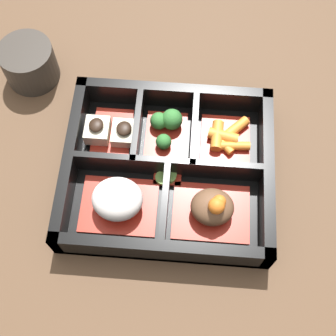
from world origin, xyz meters
name	(u,v)px	position (x,y,z in m)	size (l,w,h in m)	color
ground_plane	(168,176)	(0.00, 0.00, 0.00)	(3.00, 3.00, 0.00)	#4C3523
bento_base	(168,174)	(0.00, 0.00, 0.01)	(0.27, 0.24, 0.01)	black
bento_rim	(168,167)	(0.00, 0.00, 0.02)	(0.27, 0.24, 0.05)	black
bowl_stew	(212,208)	(-0.06, 0.05, 0.03)	(0.10, 0.08, 0.05)	maroon
bowl_rice	(118,200)	(0.06, 0.05, 0.03)	(0.10, 0.08, 0.05)	maroon
bowl_carrots	(225,140)	(-0.07, -0.05, 0.02)	(0.07, 0.09, 0.02)	maroon
bowl_greens	(166,129)	(0.01, -0.06, 0.02)	(0.06, 0.09, 0.03)	maroon
bowl_tofu	(111,132)	(0.08, -0.05, 0.02)	(0.07, 0.09, 0.03)	maroon
bowl_pickles	(166,175)	(0.00, 0.01, 0.02)	(0.04, 0.04, 0.01)	maroon
tea_cup	(29,63)	(0.21, -0.15, 0.03)	(0.08, 0.08, 0.06)	#2D2823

